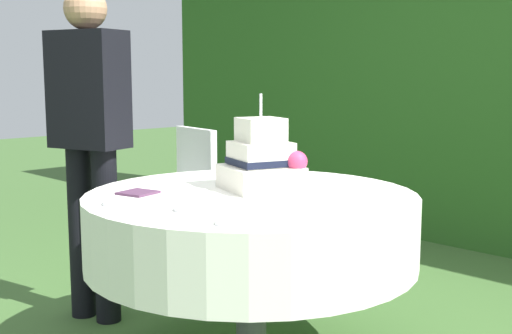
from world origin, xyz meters
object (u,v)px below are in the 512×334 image
object	(u,v)px
wedding_cake	(262,162)
serving_plate_far	(235,222)
serving_plate_left	(121,202)
garden_chair	(181,190)
standing_person	(90,131)
napkin_stack	(138,193)
cake_table	(251,227)
serving_plate_near	(284,174)
serving_plate_right	(193,208)

from	to	relation	value
wedding_cake	serving_plate_far	bearing A→B (deg)	-53.04
serving_plate_left	garden_chair	size ratio (longest dim) A/B	0.15
standing_person	serving_plate_far	bearing A→B (deg)	-10.60
napkin_stack	garden_chair	distance (m)	1.15
wedding_cake	serving_plate_far	world-z (taller)	wedding_cake
serving_plate_far	serving_plate_left	size ratio (longest dim) A/B	0.95
cake_table	napkin_stack	bearing A→B (deg)	-132.70
napkin_stack	standing_person	size ratio (longest dim) A/B	0.08
serving_plate_left	napkin_stack	size ratio (longest dim) A/B	1.06
serving_plate_left	napkin_stack	xyz separation A→B (m)	(-0.13, 0.16, -0.00)
serving_plate_far	wedding_cake	bearing A→B (deg)	126.96
wedding_cake	serving_plate_near	bearing A→B (deg)	119.19
garden_chair	napkin_stack	bearing A→B (deg)	-46.87
serving_plate_far	serving_plate_right	bearing A→B (deg)	171.08
cake_table	serving_plate_far	bearing A→B (deg)	-49.68
cake_table	garden_chair	world-z (taller)	garden_chair
wedding_cake	serving_plate_left	world-z (taller)	wedding_cake
napkin_stack	serving_plate_near	bearing A→B (deg)	83.70
garden_chair	serving_plate_far	bearing A→B (deg)	-32.43
serving_plate_far	napkin_stack	xyz separation A→B (m)	(-0.66, 0.08, -0.00)
serving_plate_near	napkin_stack	bearing A→B (deg)	-96.30
cake_table	serving_plate_left	bearing A→B (deg)	-110.18
serving_plate_left	napkin_stack	distance (m)	0.20
serving_plate_right	serving_plate_near	bearing A→B (deg)	111.07
cake_table	serving_plate_far	distance (m)	0.56
serving_plate_right	garden_chair	distance (m)	1.47
serving_plate_far	serving_plate_right	size ratio (longest dim) A/B	0.95
serving_plate_left	garden_chair	world-z (taller)	garden_chair
cake_table	wedding_cake	distance (m)	0.27
serving_plate_near	garden_chair	bearing A→B (deg)	175.89
standing_person	cake_table	bearing A→B (deg)	10.78
wedding_cake	serving_plate_near	size ratio (longest dim) A/B	3.72
cake_table	serving_plate_left	distance (m)	0.54
serving_plate_near	serving_plate_far	xyz separation A→B (m)	(0.57, -0.85, 0.00)
wedding_cake	serving_plate_near	world-z (taller)	wedding_cake
cake_table	standing_person	distance (m)	1.00
cake_table	garden_chair	bearing A→B (deg)	155.32
wedding_cake	standing_person	xyz separation A→B (m)	(-0.89, -0.27, 0.09)
serving_plate_left	garden_chair	distance (m)	1.35
wedding_cake	serving_plate_left	bearing A→B (deg)	-104.61
serving_plate_near	standing_person	size ratio (longest dim) A/B	0.07
serving_plate_far	standing_person	world-z (taller)	standing_person
serving_plate_near	napkin_stack	size ratio (longest dim) A/B	0.82
serving_plate_near	serving_plate_far	world-z (taller)	same
cake_table	serving_plate_near	xyz separation A→B (m)	(-0.22, 0.44, 0.14)
napkin_stack	standing_person	xyz separation A→B (m)	(-0.61, 0.16, 0.20)
cake_table	serving_plate_near	size ratio (longest dim) A/B	12.53
serving_plate_right	serving_plate_far	bearing A→B (deg)	-8.92
serving_plate_far	serving_plate_right	world-z (taller)	same
cake_table	standing_person	world-z (taller)	standing_person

